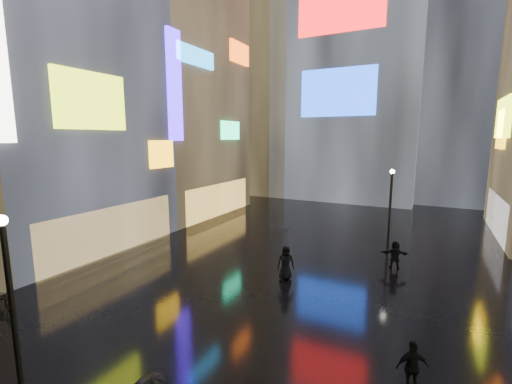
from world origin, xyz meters
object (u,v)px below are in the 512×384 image
Objects in this scene: lamp_far at (390,203)px; pedestrian_3 at (412,367)px; lamp_near at (11,295)px; bicycle at (2,298)px.

pedestrian_3 is at bearing -81.21° from lamp_far.
pedestrian_3 is at bearing 26.90° from lamp_near.
lamp_near is 3.11× the size of bicycle.
lamp_near is 6.82m from bicycle.
lamp_far is at bearing -36.40° from bicycle.
pedestrian_3 is 16.10m from bicycle.
pedestrian_3 is (2.14, -13.87, -2.17)m from lamp_far.
lamp_near and lamp_far have the same top height.
lamp_far is 3.11× the size of bicycle.
bicycle is (-5.85, 2.46, -2.50)m from lamp_near.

